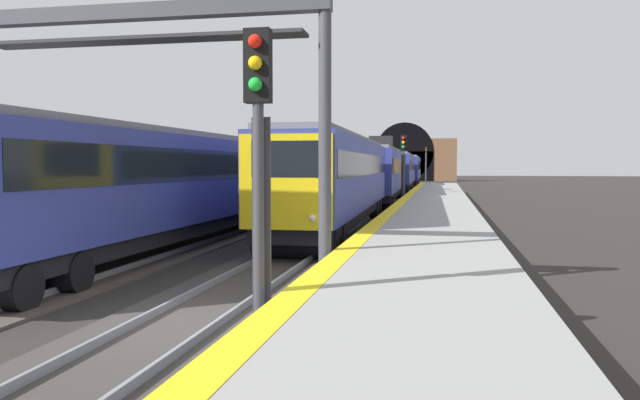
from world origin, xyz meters
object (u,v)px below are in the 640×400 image
object	(u,v)px
train_main_approaching	(392,171)
railway_signal_far	(426,162)
train_adjacent_platform	(263,176)
railway_signal_mid	(403,164)
overhead_signal_gantry	(143,73)
railway_signal_near	(259,161)
catenary_mast_near	(314,156)

from	to	relation	value
train_main_approaching	railway_signal_far	distance (m)	43.77
train_adjacent_platform	railway_signal_mid	world-z (taller)	railway_signal_mid
train_main_approaching	train_adjacent_platform	size ratio (longest dim) A/B	1.83
train_main_approaching	overhead_signal_gantry	bearing A→B (deg)	-4.08
train_adjacent_platform	overhead_signal_gantry	size ratio (longest dim) A/B	4.87
railway_signal_near	catenary_mast_near	world-z (taller)	catenary_mast_near
train_adjacent_platform	catenary_mast_near	distance (m)	43.82
railway_signal_mid	overhead_signal_gantry	world-z (taller)	overhead_signal_gantry
railway_signal_near	railway_signal_far	bearing A→B (deg)	-180.00
train_main_approaching	railway_signal_mid	xyz separation A→B (m)	(-13.90, -1.89, 0.61)
railway_signal_mid	train_adjacent_platform	bearing A→B (deg)	-29.02
catenary_mast_near	railway_signal_mid	bearing A→B (deg)	-158.24
railway_signal_far	train_adjacent_platform	bearing A→B (deg)	-5.28
train_main_approaching	railway_signal_mid	bearing A→B (deg)	6.70
railway_signal_mid	catenary_mast_near	world-z (taller)	catenary_mast_near
railway_signal_near	overhead_signal_gantry	bearing A→B (deg)	-138.29
railway_signal_near	catenary_mast_near	distance (m)	66.43
railway_signal_near	train_main_approaching	bearing A→B (deg)	-177.71
railway_signal_near	overhead_signal_gantry	distance (m)	6.55
railway_signal_mid	overhead_signal_gantry	distance (m)	29.12
railway_signal_far	overhead_signal_gantry	size ratio (longest dim) A/B	0.66
railway_signal_far	catenary_mast_near	xyz separation A→B (m)	(-25.81, 12.69, 0.63)
train_adjacent_platform	railway_signal_mid	size ratio (longest dim) A/B	8.75
overhead_signal_gantry	train_main_approaching	bearing A→B (deg)	-3.02
railway_signal_far	railway_signal_mid	bearing A→B (deg)	0.00
railway_signal_mid	railway_signal_far	distance (m)	57.62
railway_signal_near	railway_signal_mid	world-z (taller)	railway_signal_mid
train_adjacent_platform	railway_signal_far	bearing A→B (deg)	175.30
train_main_approaching	train_adjacent_platform	distance (m)	25.81
train_adjacent_platform	railway_signal_mid	bearing A→B (deg)	151.56
railway_signal_mid	catenary_mast_near	size ratio (longest dim) A/B	0.63
railway_signal_near	railway_signal_mid	bearing A→B (deg)	-180.00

